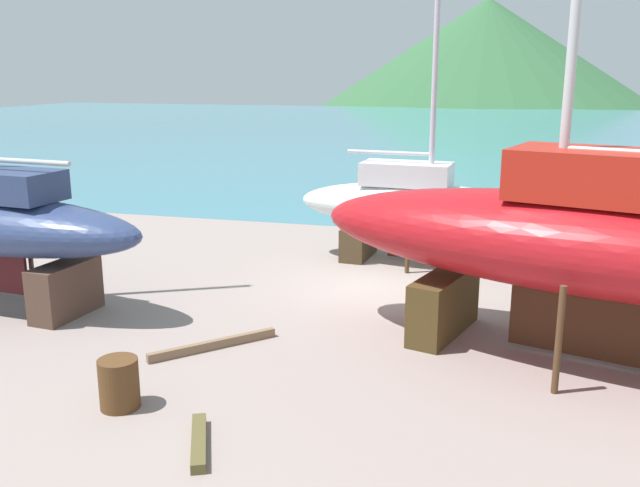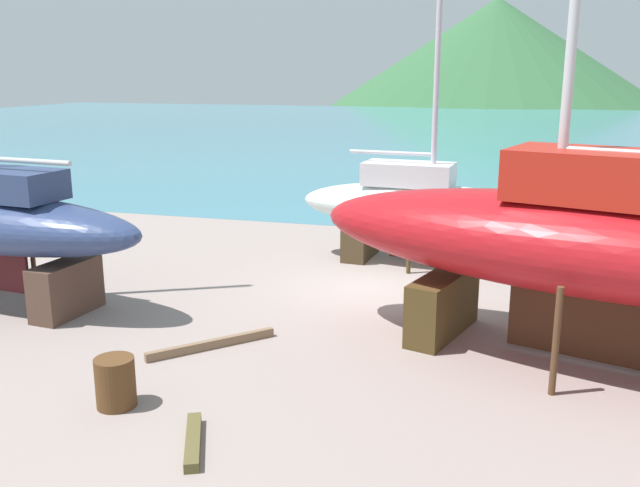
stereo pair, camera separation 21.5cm
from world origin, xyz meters
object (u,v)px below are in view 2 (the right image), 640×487
sailboat_small_center (419,206)px  barrel_ochre (613,264)px  sailboat_large_starboard (588,242)px  barrel_tipped_right (115,382)px

sailboat_small_center → barrel_ochre: 5.44m
sailboat_large_starboard → barrel_tipped_right: 8.73m
barrel_tipped_right → barrel_ochre: bearing=48.9°
sailboat_large_starboard → barrel_tipped_right: bearing=44.6°
sailboat_large_starboard → barrel_ochre: sailboat_large_starboard is taller
sailboat_small_center → barrel_ochre: size_ratio=12.72×
barrel_ochre → sailboat_large_starboard: bearing=-102.1°
sailboat_large_starboard → barrel_tipped_right: (-7.51, -4.00, -1.94)m
sailboat_small_center → barrel_tipped_right: size_ratio=11.97×
barrel_tipped_right → sailboat_large_starboard: bearing=28.0°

